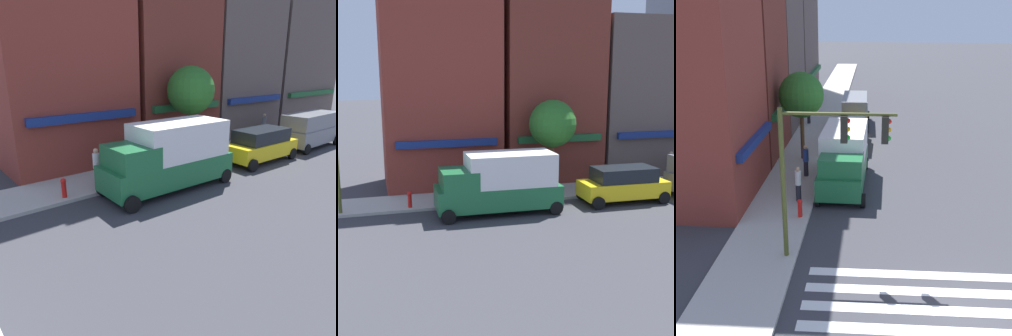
% 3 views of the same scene
% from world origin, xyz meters
% --- Properties ---
extents(storefront_row, '(30.43, 5.30, 15.65)m').
position_xyz_m(storefront_row, '(20.72, 11.50, 7.08)').
color(storefront_row, maroon).
rests_on(storefront_row, ground_plane).
extents(box_truck_green, '(6.26, 2.42, 3.04)m').
position_xyz_m(box_truck_green, '(11.07, 4.70, 1.59)').
color(box_truck_green, '#1E6638').
rests_on(box_truck_green, ground_plane).
extents(suv_yellow, '(4.75, 2.12, 1.94)m').
position_xyz_m(suv_yellow, '(18.03, 4.70, 1.03)').
color(suv_yellow, yellow).
rests_on(suv_yellow, ground_plane).
extents(van_grey, '(5.04, 2.22, 2.34)m').
position_xyz_m(van_grey, '(23.70, 4.70, 1.29)').
color(van_grey, slate).
rests_on(van_grey, ground_plane).
extents(pedestrian_grey_coat, '(0.32, 0.32, 1.77)m').
position_xyz_m(pedestrian_grey_coat, '(23.58, 8.34, 1.07)').
color(pedestrian_grey_coat, '#23232D').
rests_on(pedestrian_grey_coat, sidewalk_left).
extents(pedestrian_white_shirt, '(0.32, 0.32, 1.77)m').
position_xyz_m(pedestrian_white_shirt, '(8.49, 6.74, 1.07)').
color(pedestrian_white_shirt, '#23232D').
rests_on(pedestrian_white_shirt, sidewalk_left).
extents(pedestrian_blue_shirt, '(0.32, 0.32, 1.77)m').
position_xyz_m(pedestrian_blue_shirt, '(11.94, 6.87, 1.07)').
color(pedestrian_blue_shirt, '#23232D').
rests_on(pedestrian_blue_shirt, sidewalk_left).
extents(fire_hydrant, '(0.24, 0.24, 0.84)m').
position_xyz_m(fire_hydrant, '(6.76, 6.40, 0.61)').
color(fire_hydrant, red).
rests_on(fire_hydrant, sidewalk_left).
extents(street_tree, '(2.70, 2.70, 5.28)m').
position_xyz_m(street_tree, '(14.97, 7.50, 4.06)').
color(street_tree, brown).
rests_on(street_tree, sidewalk_left).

